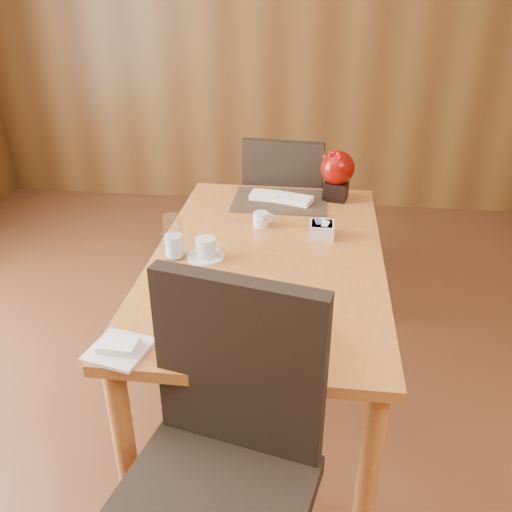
# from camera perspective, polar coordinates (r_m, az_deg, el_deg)

# --- Properties ---
(ground) EXTENTS (6.00, 6.00, 0.00)m
(ground) POSITION_cam_1_polar(r_m,az_deg,el_deg) (2.18, -0.79, -25.35)
(ground) COLOR brown
(ground) RESTS_ON ground
(back_wall) EXTENTS (5.00, 0.02, 2.80)m
(back_wall) POSITION_cam_1_polar(r_m,az_deg,el_deg) (4.31, 5.01, 23.25)
(back_wall) COLOR brown
(back_wall) RESTS_ON ground
(dining_table) EXTENTS (0.90, 1.50, 0.75)m
(dining_table) POSITION_cam_1_polar(r_m,az_deg,el_deg) (2.19, 1.24, -2.00)
(dining_table) COLOR #BC7334
(dining_table) RESTS_ON ground
(placemat_near) EXTENTS (0.45, 0.33, 0.01)m
(placemat_near) POSITION_cam_1_polar(r_m,az_deg,el_deg) (1.68, -0.73, -8.36)
(placemat_near) COLOR black
(placemat_near) RESTS_ON dining_table
(placemat_far) EXTENTS (0.45, 0.33, 0.01)m
(placemat_far) POSITION_cam_1_polar(r_m,az_deg,el_deg) (2.64, 2.52, 5.82)
(placemat_far) COLOR black
(placemat_far) RESTS_ON dining_table
(soup_setting) EXTENTS (0.26, 0.26, 0.11)m
(soup_setting) POSITION_cam_1_polar(r_m,az_deg,el_deg) (1.63, -0.30, -7.48)
(soup_setting) COLOR silver
(soup_setting) RESTS_ON dining_table
(coffee_cup) EXTENTS (0.15, 0.15, 0.08)m
(coffee_cup) POSITION_cam_1_polar(r_m,az_deg,el_deg) (2.11, -5.32, 0.69)
(coffee_cup) COLOR silver
(coffee_cup) RESTS_ON dining_table
(water_glass) EXTENTS (0.10, 0.10, 0.17)m
(water_glass) POSITION_cam_1_polar(r_m,az_deg,el_deg) (2.10, -8.69, 2.00)
(water_glass) COLOR silver
(water_glass) RESTS_ON dining_table
(creamer_jug) EXTENTS (0.11, 0.11, 0.06)m
(creamer_jug) POSITION_cam_1_polar(r_m,az_deg,el_deg) (2.37, 0.51, 3.89)
(creamer_jug) COLOR silver
(creamer_jug) RESTS_ON dining_table
(sugar_caddy) EXTENTS (0.10, 0.10, 0.06)m
(sugar_caddy) POSITION_cam_1_polar(r_m,az_deg,el_deg) (2.28, 6.93, 2.74)
(sugar_caddy) COLOR silver
(sugar_caddy) RESTS_ON dining_table
(berry_decor) EXTENTS (0.16, 0.16, 0.24)m
(berry_decor) POSITION_cam_1_polar(r_m,az_deg,el_deg) (2.65, 8.54, 8.70)
(berry_decor) COLOR black
(berry_decor) RESTS_ON dining_table
(napkins_far) EXTENTS (0.32, 0.18, 0.03)m
(napkins_far) POSITION_cam_1_polar(r_m,az_deg,el_deg) (2.63, 2.85, 6.14)
(napkins_far) COLOR white
(napkins_far) RESTS_ON dining_table
(bread_plate) EXTENTS (0.20, 0.20, 0.01)m
(bread_plate) POSITION_cam_1_polar(r_m,az_deg,el_deg) (1.67, -14.20, -9.53)
(bread_plate) COLOR silver
(bread_plate) RESTS_ON dining_table
(near_chair) EXTENTS (0.60, 0.60, 1.07)m
(near_chair) POSITION_cam_1_polar(r_m,az_deg,el_deg) (1.54, -3.60, -20.12)
(near_chair) COLOR black
(near_chair) RESTS_ON ground
(far_chair) EXTENTS (0.49, 0.49, 0.97)m
(far_chair) POSITION_cam_1_polar(r_m,az_deg,el_deg) (3.09, 3.08, 5.05)
(far_chair) COLOR black
(far_chair) RESTS_ON ground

